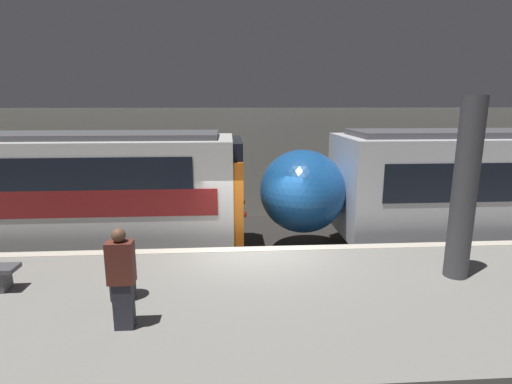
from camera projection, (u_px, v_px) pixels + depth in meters
ground_plane at (256, 288)px, 9.57m from camera, size 120.00×120.00×0.00m
platform at (265, 321)px, 7.13m from camera, size 40.00×4.76×1.06m
station_rear_barrier at (245, 163)px, 15.35m from camera, size 50.00×0.15×4.17m
support_pillar_near at (465, 190)px, 7.40m from camera, size 0.44×0.44×3.43m
person_waiting at (122, 277)px, 5.81m from camera, size 0.38×0.24×1.56m
trash_bin at (122, 275)px, 6.78m from camera, size 0.44×0.44×0.85m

